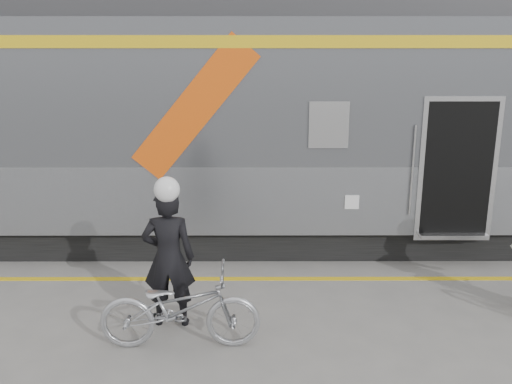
{
  "coord_description": "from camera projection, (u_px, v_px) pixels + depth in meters",
  "views": [
    {
      "loc": [
        -0.75,
        -5.38,
        3.35
      ],
      "look_at": [
        -0.73,
        1.6,
        1.5
      ],
      "focal_mm": 38.0,
      "sensor_mm": 36.0,
      "label": 1
    }
  ],
  "objects": [
    {
      "name": "ground",
      "position": [
        321.0,
        358.0,
        6.06
      ],
      "size": [
        90.0,
        90.0,
        0.0
      ],
      "primitive_type": "plane",
      "color": "slate",
      "rests_on": "ground"
    },
    {
      "name": "train",
      "position": [
        306.0,
        124.0,
        9.59
      ],
      "size": [
        24.0,
        3.17,
        4.1
      ],
      "color": "black",
      "rests_on": "ground"
    },
    {
      "name": "safety_strip",
      "position": [
        304.0,
        279.0,
        8.14
      ],
      "size": [
        24.0,
        0.12,
        0.01
      ],
      "primitive_type": "cube",
      "color": "gold",
      "rests_on": "ground"
    },
    {
      "name": "man",
      "position": [
        169.0,
        258.0,
        6.62
      ],
      "size": [
        0.65,
        0.43,
        1.75
      ],
      "primitive_type": "imported",
      "rotation": [
        0.0,
        0.0,
        3.16
      ],
      "color": "black",
      "rests_on": "ground"
    },
    {
      "name": "bicycle_left",
      "position": [
        180.0,
        308.0,
        6.18
      ],
      "size": [
        1.85,
        0.68,
        0.96
      ],
      "primitive_type": "imported",
      "rotation": [
        0.0,
        0.0,
        1.59
      ],
      "color": "#A6A8AE",
      "rests_on": "ground"
    },
    {
      "name": "helmet_man",
      "position": [
        165.0,
        176.0,
        6.35
      ],
      "size": [
        0.3,
        0.3,
        0.3
      ],
      "primitive_type": "sphere",
      "color": "white",
      "rests_on": "man"
    }
  ]
}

